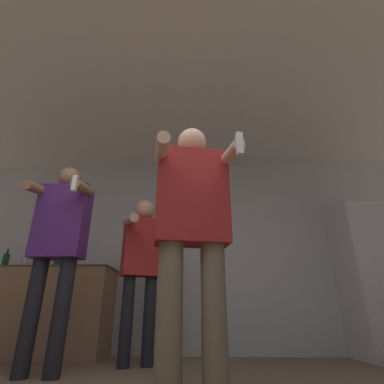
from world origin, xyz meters
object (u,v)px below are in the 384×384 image
Objects in this scene: bottle_short_whiskey at (58,259)px; bottle_tall_gin at (25,261)px; person_spectator_back at (142,258)px; person_woman_foreground at (192,228)px; bottle_green_wine at (6,261)px; person_man_side at (58,241)px; refrigerator at (378,279)px.

bottle_short_whiskey reaches higher than bottle_tall_gin.
person_woman_foreground is at bearing -66.98° from person_spectator_back.
person_woman_foreground is (1.76, -1.95, -0.17)m from bottle_short_whiskey.
person_spectator_back is at bearing -21.05° from bottle_tall_gin.
bottle_green_wine reaches higher than bottle_tall_gin.
person_man_side is at bearing 147.86° from person_woman_foreground.
person_woman_foreground is (2.43, -1.95, -0.15)m from bottle_green_wine.
refrigerator is 2.79m from person_woman_foreground.
bottle_short_whiskey is 1.32m from person_man_side.
person_man_side is 0.86m from person_spectator_back.
bottle_green_wine is (-4.52, 0.10, 0.25)m from refrigerator.
bottle_short_whiskey is 0.43m from bottle_tall_gin.
refrigerator is 6.39× the size of bottle_tall_gin.
bottle_short_whiskey is (-3.85, 0.10, 0.28)m from refrigerator.
bottle_tall_gin is 1.74m from person_spectator_back.
person_man_side is (0.98, -1.20, -0.04)m from bottle_tall_gin.
refrigerator is at bearing 11.13° from person_spectator_back.
bottle_green_wine is 1.97m from person_spectator_back.
bottle_tall_gin is 2.94m from person_woman_foreground.
person_woman_foreground is at bearing -41.78° from bottle_tall_gin.
bottle_green_wine is (-0.25, 0.00, 0.00)m from bottle_tall_gin.
person_woman_foreground is 1.01× the size of person_spectator_back.
bottle_tall_gin is at bearing 158.95° from person_spectator_back.
person_spectator_back is (1.20, -0.62, -0.11)m from bottle_short_whiskey.
bottle_short_whiskey is at bearing 114.94° from person_man_side.
person_woman_foreground reaches higher than bottle_tall_gin.
person_woman_foreground reaches higher than person_spectator_back.
person_woman_foreground reaches higher than bottle_short_whiskey.
bottle_green_wine is at bearing 180.00° from bottle_short_whiskey.
bottle_short_whiskey is 1.35m from person_spectator_back.
bottle_short_whiskey is 1.18× the size of bottle_tall_gin.
bottle_short_whiskey is 1.12× the size of bottle_green_wine.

